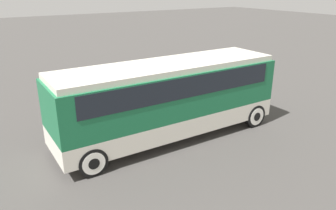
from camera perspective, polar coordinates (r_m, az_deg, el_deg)
The scene contains 4 objects.
ground_plane at distance 13.91m, azimuth 0.00°, elevation -5.52°, with size 120.00×120.00×0.00m, color #423F3D.
tour_bus at distance 13.24m, azimuth 0.35°, elevation 2.01°, with size 9.41×2.66×3.17m.
parked_car_near at distance 18.71m, azimuth -10.41°, elevation 3.32°, with size 4.05×1.86×1.38m.
parked_car_mid at distance 21.83m, azimuth 0.68°, elevation 6.02°, with size 4.50×1.84×1.33m.
Camera 1 is at (-6.71, -10.57, 6.08)m, focal length 35.00 mm.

